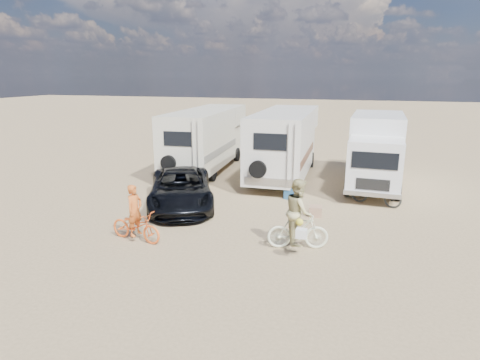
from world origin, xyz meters
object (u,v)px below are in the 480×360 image
(bike_woman, at_px, (298,231))
(bike_parked, at_px, (376,192))
(rider_man, at_px, (135,216))
(bike_man, at_px, (136,226))
(rv_main, at_px, (285,144))
(rider_woman, at_px, (298,217))
(dark_suv, at_px, (181,188))
(cooler, at_px, (293,193))
(rv_left, at_px, (207,140))
(crate, at_px, (315,211))
(box_truck, at_px, (376,152))

(bike_woman, relative_size, bike_parked, 0.90)
(rider_man, bearing_deg, bike_man, 0.00)
(rv_main, bearing_deg, bike_parked, -41.14)
(rv_main, relative_size, bike_parked, 3.99)
(bike_woman, distance_m, rider_woman, 0.41)
(rider_man, bearing_deg, dark_suv, 11.60)
(rider_man, height_order, cooler, rider_man)
(rv_left, height_order, crate, rv_left)
(bike_man, height_order, rider_woman, rider_woman)
(dark_suv, height_order, cooler, dark_suv)
(rv_main, bearing_deg, box_truck, -10.24)
(rv_left, distance_m, bike_man, 9.49)
(rv_left, height_order, bike_woman, rv_left)
(bike_parked, height_order, crate, bike_parked)
(bike_man, height_order, crate, bike_man)
(dark_suv, distance_m, rider_woman, 5.41)
(rv_left, distance_m, rider_woman, 10.44)
(box_truck, relative_size, bike_woman, 3.70)
(rv_main, relative_size, crate, 17.29)
(bike_parked, bearing_deg, bike_woman, 174.30)
(rv_main, xyz_separation_m, cooler, (1.00, -3.57, -1.32))
(rv_main, xyz_separation_m, rider_woman, (1.91, -8.17, -0.63))
(rv_main, relative_size, dark_suv, 1.56)
(box_truck, bearing_deg, rv_main, 173.45)
(box_truck, xyz_separation_m, bike_parked, (0.04, -2.79, -1.04))
(dark_suv, height_order, bike_man, dark_suv)
(bike_parked, bearing_deg, dark_suv, 126.80)
(bike_man, xyz_separation_m, bike_parked, (6.86, 5.58, 0.05))
(bike_man, xyz_separation_m, cooler, (3.75, 5.43, -0.21))
(rv_left, relative_size, bike_parked, 4.02)
(cooler, height_order, crate, cooler)
(bike_man, bearing_deg, crate, -42.92)
(rider_man, bearing_deg, rv_main, -7.27)
(crate, bearing_deg, box_truck, 66.89)
(rv_left, relative_size, box_truck, 1.20)
(dark_suv, bearing_deg, rider_man, -112.62)
(rider_woman, height_order, crate, rider_woman)
(dark_suv, relative_size, bike_man, 2.81)
(rv_main, xyz_separation_m, bike_woman, (1.91, -8.17, -1.04))
(rv_left, xyz_separation_m, bike_woman, (6.04, -8.49, -1.01))
(bike_parked, relative_size, cooler, 3.19)
(dark_suv, relative_size, rider_man, 3.17)
(box_truck, xyz_separation_m, crate, (-1.99, -4.67, -1.36))
(rv_left, bearing_deg, rider_man, -84.57)
(rv_main, distance_m, bike_parked, 5.46)
(rider_man, xyz_separation_m, cooler, (3.75, 5.43, -0.53))
(box_truck, xyz_separation_m, bike_man, (-6.83, -8.37, -1.08))
(dark_suv, height_order, rider_man, rider_man)
(bike_woman, height_order, rider_woman, rider_woman)
(bike_parked, bearing_deg, rv_main, 69.61)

